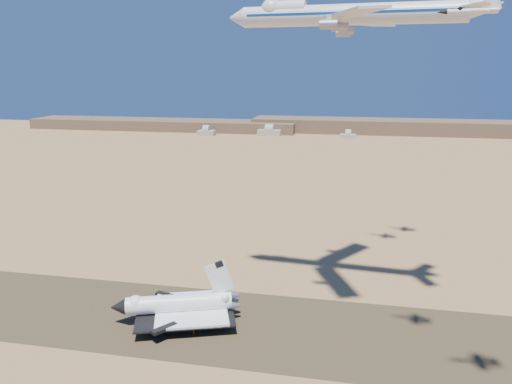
% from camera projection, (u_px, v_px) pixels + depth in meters
% --- Properties ---
extents(ground, '(1200.00, 1200.00, 0.00)m').
position_uv_depth(ground, '(199.00, 321.00, 170.84)').
color(ground, '#A37448').
rests_on(ground, ground).
extents(runway, '(600.00, 50.00, 0.06)m').
position_uv_depth(runway, '(199.00, 321.00, 170.83)').
color(runway, '#4B3E25').
rests_on(runway, ground).
extents(ridgeline, '(960.00, 90.00, 18.00)m').
position_uv_depth(ridgeline, '(368.00, 128.00, 658.15)').
color(ridgeline, brown).
rests_on(ridgeline, ground).
extents(hangars, '(200.50, 29.50, 30.00)m').
position_uv_depth(hangars, '(266.00, 132.00, 637.14)').
color(hangars, '#A09D8E').
rests_on(hangars, ground).
extents(shuttle, '(43.81, 35.57, 21.32)m').
position_uv_depth(shuttle, '(178.00, 305.00, 169.84)').
color(shuttle, white).
rests_on(shuttle, runway).
extents(carrier_747, '(84.03, 64.89, 20.92)m').
position_uv_depth(carrier_747, '(343.00, 15.00, 159.18)').
color(carrier_747, silver).
extents(crew_a, '(0.42, 0.60, 1.58)m').
position_uv_depth(crew_a, '(200.00, 329.00, 163.88)').
color(crew_a, '#EE5E0E').
rests_on(crew_a, runway).
extents(crew_b, '(0.62, 0.95, 1.84)m').
position_uv_depth(crew_b, '(194.00, 332.00, 161.83)').
color(crew_b, '#EE5E0E').
rests_on(crew_b, runway).
extents(crew_c, '(1.16, 1.17, 1.86)m').
position_uv_depth(crew_c, '(190.00, 329.00, 163.99)').
color(crew_c, '#EE5E0E').
rests_on(crew_c, runway).
extents(chase_jet_a, '(13.76, 7.58, 3.43)m').
position_uv_depth(chase_jet_a, '(471.00, 11.00, 114.01)').
color(chase_jet_a, silver).
extents(chase_jet_c, '(14.51, 8.23, 3.65)m').
position_uv_depth(chase_jet_c, '(410.00, 22.00, 196.58)').
color(chase_jet_c, silver).
extents(chase_jet_d, '(15.40, 8.76, 3.88)m').
position_uv_depth(chase_jet_d, '(434.00, 19.00, 206.51)').
color(chase_jet_d, silver).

